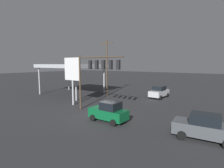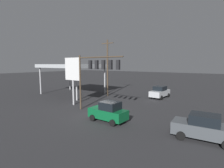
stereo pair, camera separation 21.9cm
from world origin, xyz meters
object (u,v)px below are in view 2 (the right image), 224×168
object	(u,v)px
sedan_waiting	(160,92)
hatchback_crossing	(108,112)
utility_pole	(107,67)
sedan_far	(204,128)
price_sign	(73,71)
traffic_signal_assembly	(97,69)

from	to	relation	value
sedan_waiting	hatchback_crossing	world-z (taller)	hatchback_crossing
utility_pole	sedan_waiting	world-z (taller)	utility_pole
utility_pole	sedan_far	size ratio (longest dim) A/B	2.13
price_sign	sedan_far	xyz separation A→B (m)	(-16.26, 2.01, -3.68)
sedan_waiting	utility_pole	bearing A→B (deg)	-62.48
sedan_far	price_sign	bearing A→B (deg)	-11.28
utility_pole	hatchback_crossing	xyz separation A→B (m)	(-8.37, 10.82, -4.15)
price_sign	hatchback_crossing	world-z (taller)	price_sign
utility_pole	sedan_far	bearing A→B (deg)	148.68
hatchback_crossing	sedan_far	bearing A→B (deg)	-173.63
utility_pole	sedan_far	world-z (taller)	utility_pole
traffic_signal_assembly	price_sign	size ratio (longest dim) A/B	1.03
traffic_signal_assembly	sedan_waiting	xyz separation A→B (m)	(-2.60, -12.77, -4.07)
sedan_far	hatchback_crossing	distance (m)	8.25
utility_pole	sedan_waiting	distance (m)	9.78
utility_pole	hatchback_crossing	world-z (taller)	utility_pole
traffic_signal_assembly	utility_pole	size ratio (longest dim) A/B	0.68
utility_pole	price_sign	bearing A→B (deg)	92.38
price_sign	utility_pole	bearing A→B (deg)	-87.62
utility_pole	price_sign	xyz separation A→B (m)	(-0.34, 8.09, -0.47)
utility_pole	traffic_signal_assembly	bearing A→B (deg)	120.93
traffic_signal_assembly	price_sign	xyz separation A→B (m)	(5.14, -1.05, -0.39)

